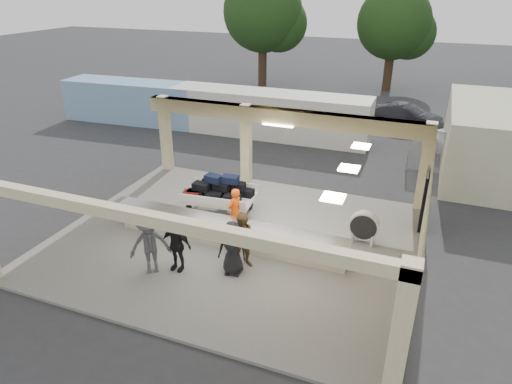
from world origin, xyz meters
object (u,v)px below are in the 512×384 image
at_px(car_dark, 405,116).
at_px(passenger_a, 244,241).
at_px(baggage_counter, 228,233).
at_px(drum_fan, 364,226).
at_px(container_blue, 140,102).
at_px(luggage_cart, 219,192).
at_px(passenger_d, 232,248).
at_px(car_white_a, 486,143).
at_px(baggage_handler, 235,212).
at_px(container_white, 268,114).
at_px(passenger_b, 176,245).
at_px(passenger_c, 150,245).

bearing_deg(car_dark, passenger_a, -176.70).
distance_m(baggage_counter, drum_fan, 4.61).
bearing_deg(container_blue, luggage_cart, -47.06).
bearing_deg(passenger_d, car_white_a, 52.22).
bearing_deg(passenger_d, passenger_a, 59.37).
bearing_deg(drum_fan, luggage_cart, 178.48).
relative_size(baggage_handler, container_white, 0.15).
relative_size(baggage_handler, passenger_b, 1.00).
bearing_deg(luggage_cart, passenger_a, -57.83).
height_order(baggage_counter, container_blue, container_blue).
bearing_deg(passenger_a, container_blue, 118.19).
bearing_deg(passenger_c, baggage_handler, 28.29).
xyz_separation_m(passenger_c, container_white, (-1.41, 14.18, 0.20)).
bearing_deg(passenger_d, drum_fan, 35.32).
bearing_deg(car_dark, passenger_b, 178.27).
bearing_deg(container_blue, passenger_a, -48.97).
xyz_separation_m(baggage_handler, passenger_d, (0.88, -2.17, 0.01)).
bearing_deg(car_white_a, car_dark, 35.90).
xyz_separation_m(passenger_b, container_blue, (-10.50, 13.49, 0.28)).
height_order(luggage_cart, passenger_a, passenger_a).
distance_m(luggage_cart, passenger_c, 4.31).
bearing_deg(passenger_b, car_white_a, 59.26).
xyz_separation_m(passenger_c, car_white_a, (10.04, 14.93, -0.34)).
relative_size(luggage_cart, container_white, 0.24).
bearing_deg(drum_fan, car_dark, 89.55).
relative_size(passenger_b, car_dark, 0.41).
distance_m(car_dark, container_blue, 16.37).
xyz_separation_m(baggage_handler, passenger_b, (-0.79, -2.60, -0.00)).
bearing_deg(passenger_d, luggage_cart, 112.38).
distance_m(passenger_b, container_blue, 17.10).
bearing_deg(container_white, passenger_d, -74.93).
bearing_deg(baggage_handler, passenger_a, 50.42).
bearing_deg(passenger_b, passenger_d, 16.65).
distance_m(passenger_c, container_white, 14.25).
height_order(baggage_handler, car_dark, baggage_handler).
bearing_deg(luggage_cart, car_dark, 63.23).
distance_m(luggage_cart, passenger_a, 3.78).
bearing_deg(passenger_b, passenger_a, 27.85).
relative_size(car_white_a, container_white, 0.43).
xyz_separation_m(car_white_a, car_dark, (-4.22, 3.64, -0.01)).
xyz_separation_m(luggage_cart, drum_fan, (5.50, -0.15, -0.24)).
bearing_deg(passenger_b, container_white, 100.65).
bearing_deg(car_dark, car_white_a, -116.62).
height_order(car_dark, container_white, container_white).
relative_size(baggage_counter, drum_fan, 7.36).
bearing_deg(luggage_cart, baggage_counter, -62.92).
bearing_deg(drum_fan, container_blue, 147.97).
bearing_deg(passenger_d, baggage_handler, 103.06).
distance_m(luggage_cart, passenger_b, 3.92).
xyz_separation_m(luggage_cart, passenger_a, (2.30, -3.00, 0.08)).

